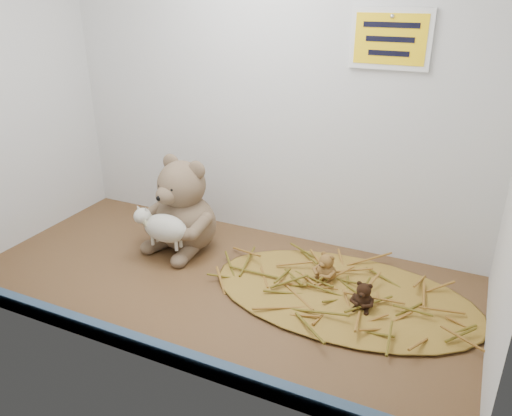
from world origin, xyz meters
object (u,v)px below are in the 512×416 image
at_px(mini_teddy_brown, 364,294).
at_px(toy_lamb, 166,228).
at_px(main_teddy, 184,204).
at_px(mini_teddy_tan, 327,266).

bearing_deg(mini_teddy_brown, toy_lamb, -177.99).
height_order(main_teddy, mini_teddy_brown, main_teddy).
xyz_separation_m(mini_teddy_tan, mini_teddy_brown, (0.11, -0.08, -0.00)).
relative_size(main_teddy, mini_teddy_tan, 3.58).
height_order(main_teddy, toy_lamb, main_teddy).
distance_m(toy_lamb, mini_teddy_brown, 0.51).
distance_m(toy_lamb, mini_teddy_tan, 0.41).
relative_size(main_teddy, mini_teddy_brown, 3.96).
distance_m(main_teddy, mini_teddy_brown, 0.53).
xyz_separation_m(toy_lamb, mini_teddy_tan, (0.40, 0.08, -0.05)).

